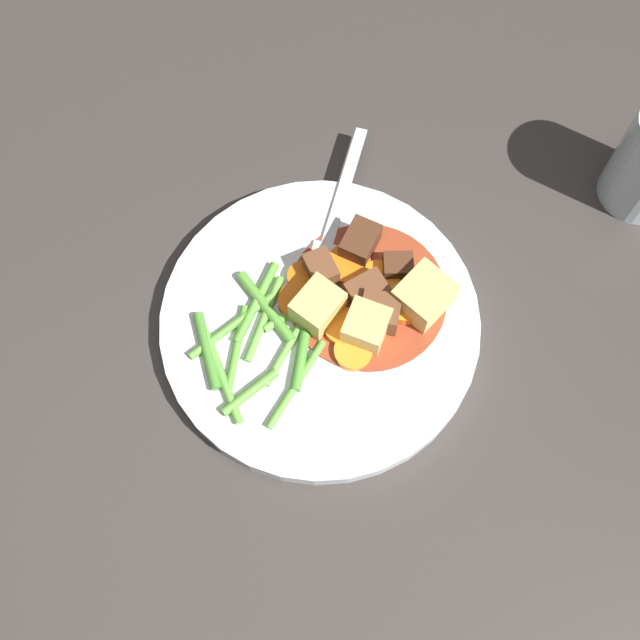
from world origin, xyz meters
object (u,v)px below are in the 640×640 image
carrot_slice_2 (344,327)px  fork (334,222)px  carrot_slice_6 (405,304)px  dinner_plate (320,324)px  carrot_slice_1 (353,352)px  meat_chunk_2 (369,295)px  potato_chunk_0 (324,305)px  meat_chunk_1 (321,270)px  meat_chunk_4 (380,313)px  carrot_slice_4 (297,302)px  meat_chunk_0 (398,267)px  carrot_slice_0 (298,279)px  potato_chunk_2 (424,297)px  potato_chunk_1 (366,327)px  carrot_slice_5 (349,265)px  carrot_slice_3 (379,282)px  meat_chunk_3 (360,243)px

carrot_slice_2 → fork: 0.10m
carrot_slice_6 → fork: (-0.03, 0.09, -0.00)m
dinner_plate → fork: size_ratio=1.70×
carrot_slice_1 → meat_chunk_2: meat_chunk_2 is taller
potato_chunk_0 → meat_chunk_2: 0.04m
meat_chunk_1 → meat_chunk_4: (0.03, -0.05, 0.00)m
carrot_slice_4 → meat_chunk_4: (0.06, -0.04, 0.01)m
meat_chunk_2 → meat_chunk_0: bearing=25.9°
carrot_slice_0 → meat_chunk_2: size_ratio=0.76×
carrot_slice_6 → potato_chunk_2: (0.01, -0.00, 0.01)m
fork → carrot_slice_6: bearing=-74.7°
meat_chunk_0 → carrot_slice_0: bearing=164.9°
potato_chunk_1 → meat_chunk_0: size_ratio=1.38×
meat_chunk_0 → meat_chunk_1: meat_chunk_1 is taller
potato_chunk_0 → potato_chunk_1: bearing=-48.8°
carrot_slice_4 → meat_chunk_0: size_ratio=1.29×
carrot_slice_5 → potato_chunk_2: potato_chunk_2 is taller
carrot_slice_2 → carrot_slice_3: same height
fork → potato_chunk_2: bearing=-67.2°
carrot_slice_6 → meat_chunk_2: meat_chunk_2 is taller
carrot_slice_5 → meat_chunk_2: (0.00, -0.03, 0.01)m
carrot_slice_1 → potato_chunk_0: size_ratio=0.83×
carrot_slice_3 → fork: 0.07m
meat_chunk_0 → fork: size_ratio=0.16×
meat_chunk_0 → meat_chunk_2: (-0.03, -0.01, 0.00)m
carrot_slice_6 → potato_chunk_2: size_ratio=0.81×
dinner_plate → meat_chunk_4: meat_chunk_4 is taller
meat_chunk_0 → potato_chunk_0: bearing=-170.1°
carrot_slice_6 → meat_chunk_3: (-0.01, 0.06, 0.01)m
meat_chunk_0 → meat_chunk_1: size_ratio=0.86×
potato_chunk_2 → meat_chunk_3: 0.07m
meat_chunk_0 → meat_chunk_2: bearing=-154.1°
dinner_plate → carrot_slice_5: (0.04, 0.04, 0.01)m
carrot_slice_6 → carrot_slice_5: bearing=120.2°
carrot_slice_3 → meat_chunk_2: bearing=-140.1°
potato_chunk_0 → fork: size_ratio=0.24×
meat_chunk_3 → meat_chunk_0: bearing=-55.2°
carrot_slice_3 → carrot_slice_4: size_ratio=1.14×
dinner_plate → meat_chunk_1: bearing=68.2°
meat_chunk_2 → carrot_slice_4: bearing=162.3°
potato_chunk_2 → meat_chunk_2: bearing=154.9°
carrot_slice_0 → meat_chunk_4: 0.07m
carrot_slice_5 → meat_chunk_3: size_ratio=1.07×
dinner_plate → carrot_slice_6: 0.07m
carrot_slice_4 → potato_chunk_2: potato_chunk_2 is taller
carrot_slice_1 → carrot_slice_6: bearing=22.5°
carrot_slice_1 → fork: 0.12m
carrot_slice_1 → carrot_slice_5: 0.07m
meat_chunk_3 → fork: size_ratio=0.22×
meat_chunk_0 → carrot_slice_4: bearing=178.1°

